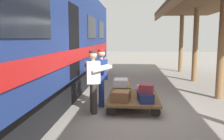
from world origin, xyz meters
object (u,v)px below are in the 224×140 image
object	(u,v)px
suitcase_olive_duffel	(122,91)
suitcase_cream_canvas	(144,89)
suitcase_gray_aluminum	(121,83)
suitcase_brown_leather	(121,96)
train_car	(22,37)
suitcase_orange_carryall	(123,88)
luggage_cart	(133,98)
suitcase_navy_fabric	(145,97)
porter_by_door	(94,80)
suitcase_burgundy_valise	(147,89)
porter_in_overalls	(101,76)
suitcase_maroon_trunk	(144,92)

from	to	relation	value
suitcase_olive_duffel	suitcase_cream_canvas	bearing A→B (deg)	-139.99
suitcase_gray_aluminum	suitcase_brown_leather	bearing A→B (deg)	93.63
train_car	suitcase_cream_canvas	distance (m)	3.93
train_car	suitcase_orange_carryall	distance (m)	3.35
luggage_cart	suitcase_navy_fabric	distance (m)	0.66
porter_by_door	suitcase_burgundy_valise	bearing A→B (deg)	-178.38
train_car	suitcase_olive_duffel	bearing A→B (deg)	-172.79
suitcase_orange_carryall	suitcase_burgundy_valise	size ratio (longest dim) A/B	1.24
suitcase_cream_canvas	suitcase_olive_duffel	size ratio (longest dim) A/B	1.00
suitcase_cream_canvas	suitcase_gray_aluminum	bearing A→B (deg)	37.58
suitcase_brown_leather	suitcase_navy_fabric	size ratio (longest dim) A/B	0.84
train_car	suitcase_orange_carryall	bearing A→B (deg)	-162.13
luggage_cart	suitcase_gray_aluminum	world-z (taller)	suitcase_gray_aluminum
train_car	suitcase_cream_canvas	xyz separation A→B (m)	(-3.46, -0.91, -1.63)
train_car	suitcase_burgundy_valise	bearing A→B (deg)	176.47
train_car	luggage_cart	world-z (taller)	train_car
porter_by_door	train_car	bearing A→B (deg)	-7.02
suitcase_cream_canvas	porter_by_door	world-z (taller)	porter_by_door
luggage_cart	suitcase_brown_leather	size ratio (longest dim) A/B	3.90
luggage_cart	suitcase_burgundy_valise	xyz separation A→B (m)	(-0.35, 0.57, 0.41)
luggage_cart	porter_by_door	size ratio (longest dim) A/B	1.17
suitcase_brown_leather	suitcase_gray_aluminum	distance (m)	0.63
suitcase_cream_canvas	suitcase_navy_fabric	bearing A→B (deg)	90.00
suitcase_burgundy_valise	suitcase_navy_fabric	bearing A→B (deg)	-41.15
suitcase_cream_canvas	suitcase_navy_fabric	world-z (taller)	suitcase_navy_fabric
suitcase_olive_duffel	porter_in_overalls	world-z (taller)	porter_in_overalls
luggage_cart	suitcase_olive_duffel	distance (m)	0.38
suitcase_gray_aluminum	train_car	bearing A→B (deg)	7.67
luggage_cart	porter_by_door	world-z (taller)	porter_by_door
suitcase_olive_duffel	suitcase_navy_fabric	bearing A→B (deg)	139.99
suitcase_gray_aluminum	porter_by_door	size ratio (longest dim) A/B	0.32
suitcase_brown_leather	porter_by_door	bearing A→B (deg)	4.76
suitcase_brown_leather	suitcase_navy_fabric	world-z (taller)	suitcase_brown_leather
porter_by_door	suitcase_navy_fabric	bearing A→B (deg)	-177.48
suitcase_maroon_trunk	porter_in_overalls	world-z (taller)	porter_in_overalls
suitcase_cream_canvas	porter_in_overalls	bearing A→B (deg)	21.79
luggage_cart	suitcase_orange_carryall	xyz separation A→B (m)	(0.33, -0.55, 0.19)
suitcase_navy_fabric	suitcase_maroon_trunk	distance (m)	0.55
suitcase_orange_carryall	porter_by_door	world-z (taller)	porter_by_door
porter_in_overalls	porter_by_door	distance (m)	0.65
suitcase_navy_fabric	suitcase_burgundy_valise	world-z (taller)	suitcase_burgundy_valise
suitcase_brown_leather	suitcase_navy_fabric	xyz separation A→B (m)	(-0.65, 0.00, -0.02)
suitcase_olive_duffel	porter_in_overalls	size ratio (longest dim) A/B	0.29
luggage_cart	suitcase_olive_duffel	size ratio (longest dim) A/B	4.00
suitcase_orange_carryall	porter_by_door	xyz separation A→B (m)	(0.73, 1.16, 0.45)
train_car	suitcase_navy_fabric	size ratio (longest dim) A/B	26.18
suitcase_olive_duffel	suitcase_maroon_trunk	xyz separation A→B (m)	(-0.65, 0.00, -0.01)
train_car	suitcase_maroon_trunk	size ratio (longest dim) A/B	35.77
suitcase_brown_leather	suitcase_gray_aluminum	xyz separation A→B (m)	(0.04, -0.57, 0.26)
train_car	suitcase_olive_duffel	world-z (taller)	train_car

